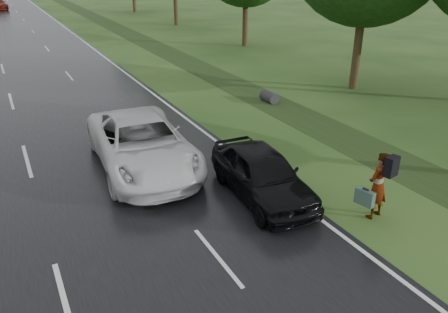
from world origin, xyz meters
name	(u,v)px	position (x,y,z in m)	size (l,w,h in m)	color
ground	(66,307)	(0.00, 0.00, 0.00)	(220.00, 220.00, 0.00)	#234117
edge_stripe_east	(59,23)	(6.75, 45.00, 0.04)	(0.12, 180.00, 0.01)	silver
drainage_ditch	(197,66)	(11.50, 18.71, 0.04)	(2.20, 120.00, 0.56)	#1F3213
pedestrian	(378,185)	(8.18, -0.37, 1.00)	(0.97, 0.74, 1.93)	#A5998C
white_pickup	(142,144)	(3.50, 5.57, 0.91)	(2.89, 6.26, 1.74)	silver
dark_sedan	(262,174)	(6.00, 2.00, 0.80)	(1.79, 4.45, 1.52)	black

